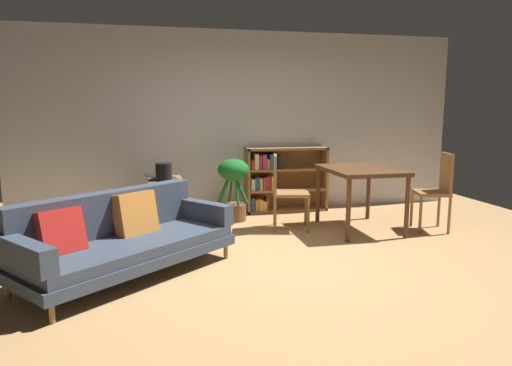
{
  "coord_description": "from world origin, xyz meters",
  "views": [
    {
      "loc": [
        -1.3,
        -4.14,
        1.54
      ],
      "look_at": [
        -0.26,
        0.57,
        0.76
      ],
      "focal_mm": 31.93,
      "sensor_mm": 36.0,
      "label": 1
    }
  ],
  "objects_px": {
    "fabric_couch": "(121,236)",
    "bookshelf": "(280,179)",
    "open_laptop": "(163,178)",
    "desk_speaker": "(164,174)",
    "dining_chair_near": "(437,187)",
    "dining_chair_far": "(285,188)",
    "dining_table": "(360,175)",
    "potted_floor_plant": "(233,184)",
    "media_console": "(166,205)"
  },
  "relations": [
    {
      "from": "fabric_couch",
      "to": "potted_floor_plant",
      "type": "height_order",
      "value": "potted_floor_plant"
    },
    {
      "from": "desk_speaker",
      "to": "open_laptop",
      "type": "bearing_deg",
      "value": 91.27
    },
    {
      "from": "potted_floor_plant",
      "to": "dining_chair_near",
      "type": "bearing_deg",
      "value": -23.58
    },
    {
      "from": "dining_chair_near",
      "to": "dining_chair_far",
      "type": "bearing_deg",
      "value": 165.52
    },
    {
      "from": "media_console",
      "to": "desk_speaker",
      "type": "height_order",
      "value": "desk_speaker"
    },
    {
      "from": "potted_floor_plant",
      "to": "dining_chair_far",
      "type": "distance_m",
      "value": 0.82
    },
    {
      "from": "potted_floor_plant",
      "to": "dining_table",
      "type": "height_order",
      "value": "potted_floor_plant"
    },
    {
      "from": "dining_chair_far",
      "to": "bookshelf",
      "type": "bearing_deg",
      "value": 78.13
    },
    {
      "from": "open_laptop",
      "to": "potted_floor_plant",
      "type": "relative_size",
      "value": 0.52
    },
    {
      "from": "fabric_couch",
      "to": "dining_table",
      "type": "height_order",
      "value": "dining_table"
    },
    {
      "from": "desk_speaker",
      "to": "dining_table",
      "type": "relative_size",
      "value": 0.24
    },
    {
      "from": "desk_speaker",
      "to": "bookshelf",
      "type": "relative_size",
      "value": 0.21
    },
    {
      "from": "fabric_couch",
      "to": "bookshelf",
      "type": "relative_size",
      "value": 1.68
    },
    {
      "from": "dining_chair_far",
      "to": "dining_chair_near",
      "type": "bearing_deg",
      "value": -14.48
    },
    {
      "from": "potted_floor_plant",
      "to": "dining_chair_near",
      "type": "relative_size",
      "value": 0.87
    },
    {
      "from": "fabric_couch",
      "to": "dining_chair_near",
      "type": "height_order",
      "value": "dining_chair_near"
    },
    {
      "from": "media_console",
      "to": "dining_chair_near",
      "type": "bearing_deg",
      "value": -13.65
    },
    {
      "from": "fabric_couch",
      "to": "desk_speaker",
      "type": "bearing_deg",
      "value": 72.21
    },
    {
      "from": "bookshelf",
      "to": "dining_chair_near",
      "type": "bearing_deg",
      "value": -43.09
    },
    {
      "from": "dining_table",
      "to": "fabric_couch",
      "type": "bearing_deg",
      "value": -160.05
    },
    {
      "from": "open_laptop",
      "to": "desk_speaker",
      "type": "bearing_deg",
      "value": -88.73
    },
    {
      "from": "open_laptop",
      "to": "dining_chair_near",
      "type": "relative_size",
      "value": 0.45
    },
    {
      "from": "media_console",
      "to": "bookshelf",
      "type": "height_order",
      "value": "bookshelf"
    },
    {
      "from": "open_laptop",
      "to": "bookshelf",
      "type": "distance_m",
      "value": 1.86
    },
    {
      "from": "desk_speaker",
      "to": "bookshelf",
      "type": "xyz_separation_m",
      "value": [
        1.76,
        1.02,
        -0.27
      ]
    },
    {
      "from": "fabric_couch",
      "to": "desk_speaker",
      "type": "height_order",
      "value": "desk_speaker"
    },
    {
      "from": "dining_chair_near",
      "to": "bookshelf",
      "type": "relative_size",
      "value": 0.8
    },
    {
      "from": "open_laptop",
      "to": "dining_table",
      "type": "xyz_separation_m",
      "value": [
        2.48,
        -0.72,
        0.06
      ]
    },
    {
      "from": "dining_chair_far",
      "to": "media_console",
      "type": "bearing_deg",
      "value": 167.39
    },
    {
      "from": "open_laptop",
      "to": "potted_floor_plant",
      "type": "height_order",
      "value": "potted_floor_plant"
    },
    {
      "from": "bookshelf",
      "to": "dining_chair_far",
      "type": "bearing_deg",
      "value": -101.87
    },
    {
      "from": "dining_chair_far",
      "to": "bookshelf",
      "type": "distance_m",
      "value": 1.09
    },
    {
      "from": "potted_floor_plant",
      "to": "bookshelf",
      "type": "height_order",
      "value": "bookshelf"
    },
    {
      "from": "desk_speaker",
      "to": "dining_chair_far",
      "type": "height_order",
      "value": "dining_chair_far"
    },
    {
      "from": "dining_chair_near",
      "to": "media_console",
      "type": "bearing_deg",
      "value": 166.35
    },
    {
      "from": "dining_table",
      "to": "dining_chair_near",
      "type": "xyz_separation_m",
      "value": [
        0.95,
        -0.25,
        -0.15
      ]
    },
    {
      "from": "desk_speaker",
      "to": "dining_table",
      "type": "distance_m",
      "value": 2.49
    },
    {
      "from": "fabric_couch",
      "to": "dining_chair_far",
      "type": "xyz_separation_m",
      "value": [
        1.96,
        1.29,
        0.17
      ]
    },
    {
      "from": "fabric_couch",
      "to": "potted_floor_plant",
      "type": "xyz_separation_m",
      "value": [
        1.39,
        1.87,
        0.15
      ]
    },
    {
      "from": "bookshelf",
      "to": "media_console",
      "type": "bearing_deg",
      "value": -157.06
    },
    {
      "from": "open_laptop",
      "to": "potted_floor_plant",
      "type": "distance_m",
      "value": 0.98
    },
    {
      "from": "fabric_couch",
      "to": "media_console",
      "type": "height_order",
      "value": "fabric_couch"
    },
    {
      "from": "open_laptop",
      "to": "dining_chair_far",
      "type": "height_order",
      "value": "dining_chair_far"
    },
    {
      "from": "media_console",
      "to": "open_laptop",
      "type": "relative_size",
      "value": 2.45
    },
    {
      "from": "media_console",
      "to": "dining_table",
      "type": "distance_m",
      "value": 2.54
    },
    {
      "from": "dining_table",
      "to": "media_console",
      "type": "bearing_deg",
      "value": 166.86
    },
    {
      "from": "fabric_couch",
      "to": "potted_floor_plant",
      "type": "bearing_deg",
      "value": 53.52
    },
    {
      "from": "open_laptop",
      "to": "fabric_couch",
      "type": "bearing_deg",
      "value": -103.26
    },
    {
      "from": "fabric_couch",
      "to": "bookshelf",
      "type": "bearing_deg",
      "value": 47.16
    },
    {
      "from": "potted_floor_plant",
      "to": "dining_chair_far",
      "type": "bearing_deg",
      "value": -45.66
    }
  ]
}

